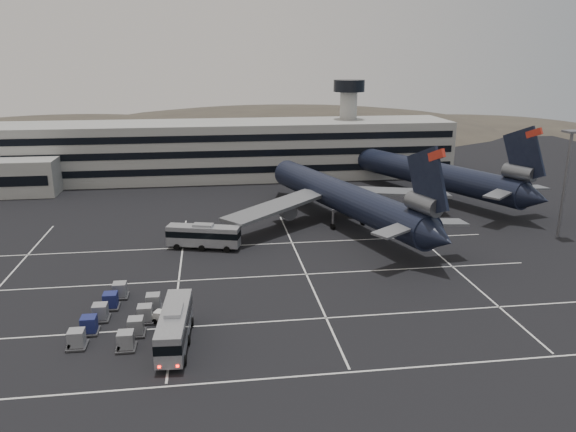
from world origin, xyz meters
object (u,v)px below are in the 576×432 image
object	(u,v)px
trijet_main	(344,197)
uld_cluster	(118,316)
bus_near	(175,325)
bus_far	(204,235)

from	to	relation	value
trijet_main	uld_cluster	bearing A→B (deg)	-153.20
trijet_main	bus_near	world-z (taller)	trijet_main
bus_far	uld_cluster	world-z (taller)	bus_far
bus_near	bus_far	size ratio (longest dim) A/B	1.02
uld_cluster	bus_near	bearing A→B (deg)	-41.16
trijet_main	bus_far	bearing A→B (deg)	-177.11
bus_near	bus_far	distance (m)	31.34
trijet_main	bus_far	distance (m)	27.38
bus_far	uld_cluster	bearing A→B (deg)	174.63
bus_far	bus_near	bearing A→B (deg)	-169.38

